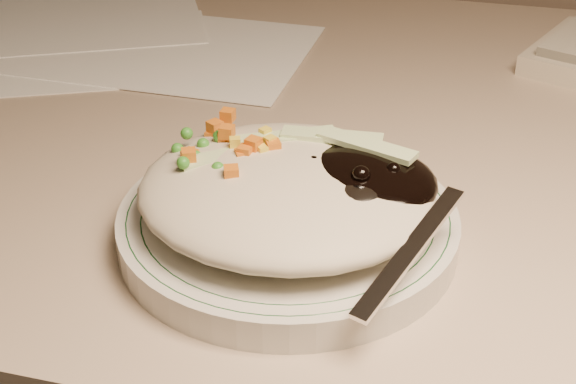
# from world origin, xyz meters

# --- Properties ---
(desk) EXTENTS (1.40, 0.70, 0.74)m
(desk) POSITION_xyz_m (0.00, 1.38, 0.54)
(desk) COLOR tan
(desk) RESTS_ON ground
(plate) EXTENTS (0.22, 0.22, 0.02)m
(plate) POSITION_xyz_m (-0.10, 1.19, 0.75)
(plate) COLOR silver
(plate) RESTS_ON desk
(plate_rim) EXTENTS (0.21, 0.21, 0.00)m
(plate_rim) POSITION_xyz_m (-0.10, 1.19, 0.76)
(plate_rim) COLOR #144723
(plate_rim) RESTS_ON plate
(meal) EXTENTS (0.21, 0.19, 0.05)m
(meal) POSITION_xyz_m (-0.09, 1.19, 0.78)
(meal) COLOR #B8AD95
(meal) RESTS_ON plate
(papers) EXTENTS (0.47, 0.40, 0.00)m
(papers) POSITION_xyz_m (-0.39, 1.50, 0.74)
(papers) COLOR white
(papers) RESTS_ON desk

